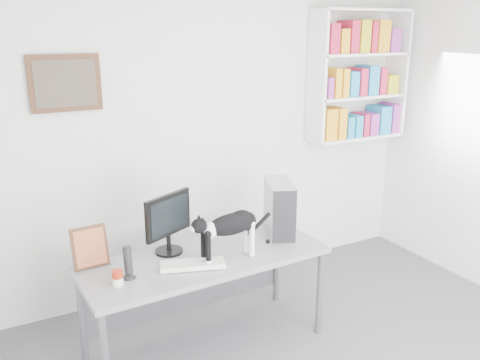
# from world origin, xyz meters

# --- Properties ---
(room) EXTENTS (4.01, 4.01, 2.70)m
(room) POSITION_xyz_m (0.00, 0.00, 1.35)
(room) COLOR #535458
(room) RESTS_ON ground
(bookshelf) EXTENTS (1.03, 0.28, 1.24)m
(bookshelf) POSITION_xyz_m (1.40, 1.85, 1.85)
(bookshelf) COLOR white
(bookshelf) RESTS_ON room
(wall_art) EXTENTS (0.52, 0.04, 0.42)m
(wall_art) POSITION_xyz_m (-1.30, 1.97, 1.90)
(wall_art) COLOR #4B2718
(wall_art) RESTS_ON room
(desk) EXTENTS (1.78, 0.75, 0.73)m
(desk) POSITION_xyz_m (-0.62, 1.05, 0.37)
(desk) COLOR gray
(desk) RESTS_ON room
(monitor) EXTENTS (0.47, 0.37, 0.45)m
(monitor) POSITION_xyz_m (-0.81, 1.24, 0.96)
(monitor) COLOR black
(monitor) RESTS_ON desk
(keyboard) EXTENTS (0.47, 0.30, 0.03)m
(keyboard) POSITION_xyz_m (-0.76, 0.94, 0.75)
(keyboard) COLOR white
(keyboard) RESTS_ON desk
(pc_tower) EXTENTS (0.33, 0.46, 0.42)m
(pc_tower) POSITION_xyz_m (0.08, 1.17, 0.94)
(pc_tower) COLOR #A2A2A6
(pc_tower) RESTS_ON desk
(speaker) EXTENTS (0.10, 0.10, 0.23)m
(speaker) POSITION_xyz_m (-1.18, 0.99, 0.84)
(speaker) COLOR black
(speaker) RESTS_ON desk
(leaning_print) EXTENTS (0.25, 0.11, 0.30)m
(leaning_print) POSITION_xyz_m (-1.36, 1.27, 0.88)
(leaning_print) COLOR #4B2718
(leaning_print) RESTS_ON desk
(soup_can) EXTENTS (0.08, 0.08, 0.10)m
(soup_can) POSITION_xyz_m (-1.27, 0.93, 0.78)
(soup_can) COLOR #A5260E
(soup_can) RESTS_ON desk
(cat) EXTENTS (0.59, 0.20, 0.35)m
(cat) POSITION_xyz_m (-0.48, 0.92, 0.91)
(cat) COLOR black
(cat) RESTS_ON desk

